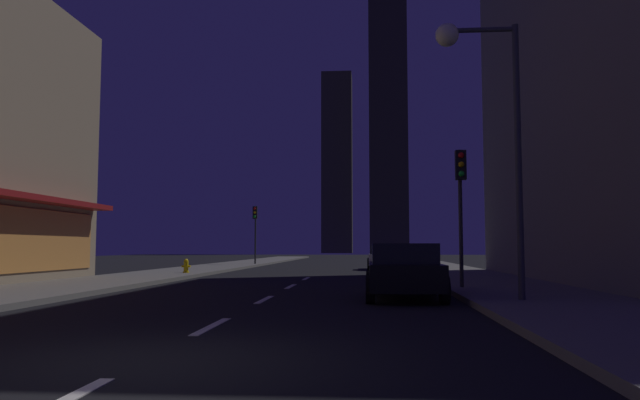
% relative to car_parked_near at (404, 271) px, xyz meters
% --- Properties ---
extents(ground_plane, '(78.00, 136.00, 0.10)m').
position_rel_car_parked_near_xyz_m(ground_plane, '(-3.60, 23.10, -0.79)').
color(ground_plane, black).
extents(sidewalk_right, '(4.00, 76.00, 0.15)m').
position_rel_car_parked_near_xyz_m(sidewalk_right, '(3.40, 23.10, -0.67)').
color(sidewalk_right, '#605E59').
rests_on(sidewalk_right, ground).
extents(sidewalk_left, '(4.00, 76.00, 0.15)m').
position_rel_car_parked_near_xyz_m(sidewalk_left, '(-10.60, 23.10, -0.67)').
color(sidewalk_left, '#605E59').
rests_on(sidewalk_left, ground).
extents(lane_marking_center, '(0.16, 23.00, 0.01)m').
position_rel_car_parked_near_xyz_m(lane_marking_center, '(-3.60, -0.50, -0.73)').
color(lane_marking_center, silver).
rests_on(lane_marking_center, ground).
extents(skyscraper_distant_tall, '(6.88, 6.56, 41.33)m').
position_rel_car_parked_near_xyz_m(skyscraper_distant_tall, '(-7.97, 119.96, 19.92)').
color(skyscraper_distant_tall, '#403D30').
rests_on(skyscraper_distant_tall, ground).
extents(skyscraper_distant_mid, '(7.98, 5.46, 60.75)m').
position_rel_car_parked_near_xyz_m(skyscraper_distant_mid, '(3.37, 108.41, 29.63)').
color(skyscraper_distant_mid, '#343127').
rests_on(skyscraper_distant_mid, ground).
extents(car_parked_near, '(1.98, 4.24, 1.45)m').
position_rel_car_parked_near_xyz_m(car_parked_near, '(0.00, 0.00, 0.00)').
color(car_parked_near, black).
rests_on(car_parked_near, ground).
extents(car_parked_far, '(1.98, 4.24, 1.45)m').
position_rel_car_parked_near_xyz_m(car_parked_far, '(0.00, 20.54, 0.00)').
color(car_parked_far, silver).
rests_on(car_parked_far, ground).
extents(fire_hydrant_far_left, '(0.42, 0.30, 0.65)m').
position_rel_car_parked_near_xyz_m(fire_hydrant_far_left, '(-9.50, 11.79, -0.29)').
color(fire_hydrant_far_left, gold).
rests_on(fire_hydrant_far_left, sidewalk_left).
extents(traffic_light_near_right, '(0.32, 0.48, 4.20)m').
position_rel_car_parked_near_xyz_m(traffic_light_near_right, '(1.90, 2.51, 2.45)').
color(traffic_light_near_right, '#2D2D2D').
rests_on(traffic_light_near_right, sidewalk_right).
extents(traffic_light_far_left, '(0.32, 0.48, 4.20)m').
position_rel_car_parked_near_xyz_m(traffic_light_far_left, '(-9.10, 26.82, 2.45)').
color(traffic_light_far_left, '#2D2D2D').
rests_on(traffic_light_far_left, sidewalk_left).
extents(street_lamp_right, '(1.96, 0.56, 6.58)m').
position_rel_car_parked_near_xyz_m(street_lamp_right, '(1.78, -1.67, 4.33)').
color(street_lamp_right, '#38383D').
rests_on(street_lamp_right, sidewalk_right).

